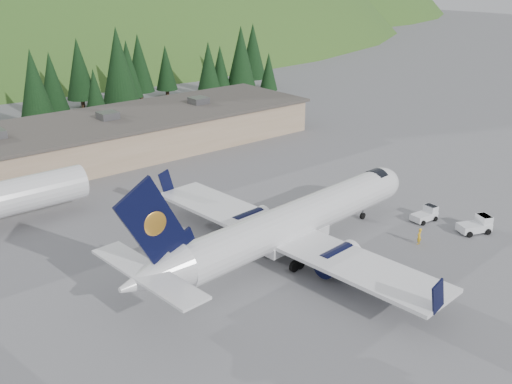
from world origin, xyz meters
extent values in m
plane|color=slate|center=(0.00, 0.00, 0.00)|extent=(600.00, 600.00, 0.00)
cylinder|color=white|center=(0.00, 0.00, 3.15)|extent=(26.18, 5.60, 3.49)
ellipsoid|color=white|center=(12.95, 1.06, 3.15)|extent=(4.80, 3.85, 3.49)
cylinder|color=black|center=(12.02, 0.98, 3.57)|extent=(1.53, 2.97, 2.88)
cone|color=white|center=(-15.72, -1.29, 3.53)|extent=(5.83, 3.93, 3.49)
cube|color=white|center=(-0.92, -0.08, 1.69)|extent=(7.64, 3.56, 0.93)
cube|color=white|center=(-1.85, -0.15, 2.23)|extent=(7.66, 31.86, 0.32)
cube|color=black|center=(-4.52, 15.46, 3.43)|extent=(1.88, 0.29, 2.67)
cube|color=black|center=(-1.95, -15.99, 3.43)|extent=(1.88, 0.29, 2.67)
cylinder|color=black|center=(-1.36, 5.29, 1.44)|extent=(4.06, 2.44, 2.13)
cylinder|color=white|center=(0.39, 5.43, 1.44)|extent=(0.74, 2.30, 2.26)
cube|color=white|center=(-1.36, 5.29, 1.95)|extent=(2.05, 0.40, 0.84)
cylinder|color=black|center=(-0.49, -5.44, 1.44)|extent=(4.06, 2.44, 2.13)
cylinder|color=white|center=(1.27, -5.30, 1.44)|extent=(0.74, 2.30, 2.26)
cube|color=white|center=(-0.49, -5.44, 1.95)|extent=(2.05, 0.40, 0.84)
cube|color=black|center=(-15.54, -1.27, 7.87)|extent=(5.74, 0.75, 6.81)
ellipsoid|color=gold|center=(-15.37, -1.07, 7.68)|extent=(1.84, 0.32, 1.84)
ellipsoid|color=gold|center=(-15.34, -1.44, 7.68)|extent=(1.84, 0.32, 1.84)
cube|color=black|center=(-13.13, -1.07, 5.46)|extent=(2.57, 0.44, 1.84)
cube|color=white|center=(-16.18, -1.32, 3.99)|extent=(3.35, 11.76, 0.20)
cylinder|color=slate|center=(10.17, 0.83, 0.84)|extent=(0.20, 0.20, 1.67)
cylinder|color=black|center=(10.17, 0.83, 0.35)|extent=(0.72, 0.32, 0.71)
cylinder|color=slate|center=(-2.98, 2.27, 0.93)|extent=(0.24, 0.24, 1.86)
cylinder|color=black|center=(-2.61, 2.30, 0.51)|extent=(1.04, 0.41, 1.02)
cylinder|color=black|center=(-3.35, 2.24, 0.51)|extent=(1.04, 0.41, 1.02)
cylinder|color=slate|center=(-2.57, -2.72, 0.93)|extent=(0.24, 0.24, 1.86)
cylinder|color=black|center=(-2.20, -2.69, 0.51)|extent=(1.04, 0.41, 1.02)
cylinder|color=black|center=(-2.94, -2.75, 0.51)|extent=(1.04, 0.41, 1.02)
cube|color=white|center=(14.72, -3.50, 0.51)|extent=(2.92, 1.67, 0.65)
cube|color=white|center=(15.65, -3.59, 1.07)|extent=(1.06, 1.39, 0.84)
cube|color=black|center=(15.65, -3.59, 1.45)|extent=(0.96, 1.29, 0.09)
cylinder|color=black|center=(15.72, -2.85, 0.26)|extent=(0.54, 0.26, 0.52)
cylinder|color=black|center=(15.58, -4.33, 0.26)|extent=(0.54, 0.26, 0.52)
cylinder|color=black|center=(13.87, -2.67, 0.26)|extent=(0.54, 0.26, 0.52)
cylinder|color=black|center=(13.72, -4.15, 0.26)|extent=(0.54, 0.26, 0.52)
cube|color=white|center=(16.15, -8.32, 0.58)|extent=(3.55, 2.70, 0.74)
cube|color=white|center=(17.13, -8.73, 1.22)|extent=(1.55, 1.78, 0.95)
cube|color=black|center=(17.13, -8.73, 1.64)|extent=(1.41, 1.64, 0.11)
cylinder|color=black|center=(17.46, -7.95, 0.30)|extent=(0.64, 0.44, 0.59)
cylinder|color=black|center=(16.80, -9.51, 0.30)|extent=(0.64, 0.44, 0.59)
cylinder|color=black|center=(15.50, -7.13, 0.30)|extent=(0.64, 0.44, 0.59)
cylinder|color=black|center=(14.85, -8.69, 0.30)|extent=(0.64, 0.44, 0.59)
cube|color=#9F8664|center=(-5.00, 38.00, 2.40)|extent=(70.00, 16.00, 4.80)
cube|color=#47423D|center=(-5.00, 38.00, 4.95)|extent=(71.00, 17.00, 0.40)
cube|color=slate|center=(0.00, 38.00, 5.60)|extent=(2.50, 2.50, 1.00)
cube|color=slate|center=(15.00, 38.00, 5.60)|extent=(2.50, 2.50, 1.00)
imported|color=gold|center=(9.78, -6.40, 0.82)|extent=(0.66, 0.50, 1.63)
cone|color=black|center=(-3.69, 55.26, 7.55)|extent=(5.54, 5.54, 11.33)
cone|color=black|center=(1.39, 61.58, 6.66)|extent=(4.89, 4.89, 9.99)
cone|color=black|center=(5.60, 54.29, 5.36)|extent=(3.93, 3.93, 8.03)
cone|color=black|center=(8.80, 67.44, 7.38)|extent=(5.41, 5.41, 11.07)
cone|color=black|center=(12.25, 58.48, 8.75)|extent=(6.41, 6.41, 13.12)
cone|color=black|center=(16.74, 63.98, 6.98)|extent=(5.12, 5.12, 10.47)
cone|color=black|center=(20.60, 66.63, 7.37)|extent=(5.40, 5.40, 11.06)
cone|color=black|center=(26.50, 66.58, 5.90)|extent=(4.33, 4.33, 8.85)
cone|color=black|center=(30.62, 57.51, 6.58)|extent=(4.82, 4.82, 9.86)
cone|color=black|center=(33.73, 58.00, 5.98)|extent=(4.38, 4.38, 8.97)
cone|color=black|center=(37.77, 56.47, 8.06)|extent=(5.91, 5.91, 12.09)
cone|color=black|center=(42.98, 54.08, 4.99)|extent=(3.66, 3.66, 7.48)
cone|color=black|center=(46.39, 63.32, 7.79)|extent=(5.71, 5.71, 11.68)
ellipsoid|color=#23591E|center=(40.00, 200.00, -85.00)|extent=(420.00, 300.00, 300.00)
ellipsoid|color=#23591E|center=(160.00, 240.00, -85.00)|extent=(392.00, 280.00, 280.00)
camera|label=1|loc=(-33.04, -34.06, 24.38)|focal=40.00mm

